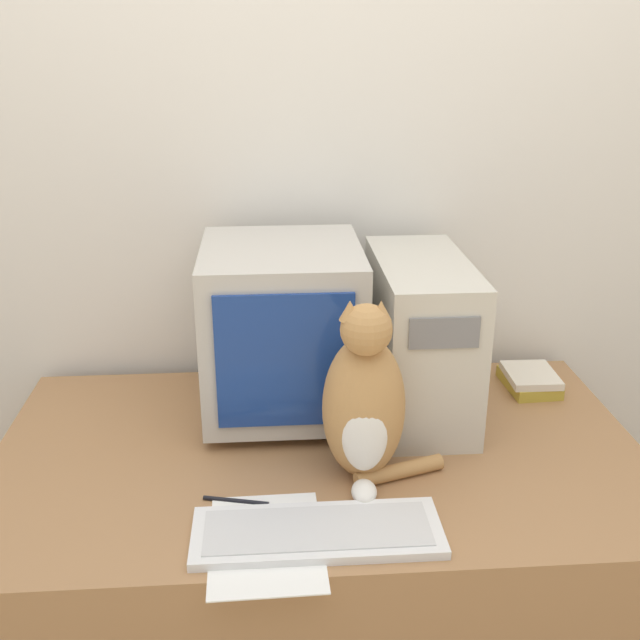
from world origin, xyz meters
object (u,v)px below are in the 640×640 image
at_px(keyboard, 317,532).
at_px(book_stack, 530,380).
at_px(crt_monitor, 283,329).
at_px(cat, 365,403).
at_px(computer_tower, 420,337).
at_px(pen, 236,501).

relative_size(keyboard, book_stack, 2.67).
relative_size(crt_monitor, cat, 1.03).
bearing_deg(computer_tower, pen, -139.52).
height_order(crt_monitor, book_stack, crt_monitor).
xyz_separation_m(keyboard, pen, (-0.16, 0.12, -0.01)).
bearing_deg(computer_tower, keyboard, -119.90).
relative_size(crt_monitor, keyboard, 0.89).
distance_m(keyboard, pen, 0.20).
relative_size(book_stack, pen, 1.31).
height_order(keyboard, cat, cat).
height_order(crt_monitor, pen, crt_monitor).
height_order(crt_monitor, cat, crt_monitor).
distance_m(crt_monitor, keyboard, 0.55).
xyz_separation_m(computer_tower, book_stack, (0.32, 0.08, -0.17)).
bearing_deg(cat, book_stack, 42.64).
bearing_deg(keyboard, book_stack, 43.76).
relative_size(computer_tower, pen, 3.49).
distance_m(computer_tower, book_stack, 0.37).
bearing_deg(pen, keyboard, -37.41).
bearing_deg(book_stack, keyboard, -136.24).
xyz_separation_m(crt_monitor, keyboard, (0.05, -0.51, -0.21)).
height_order(keyboard, pen, keyboard).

